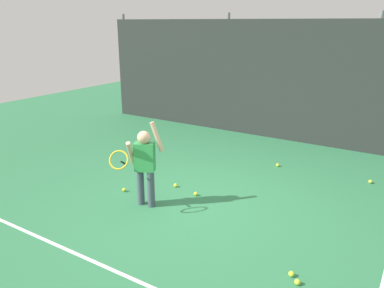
# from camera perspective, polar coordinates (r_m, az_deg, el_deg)

# --- Properties ---
(ground_plane) EXTENTS (20.00, 20.00, 0.00)m
(ground_plane) POSITION_cam_1_polar(r_m,az_deg,el_deg) (6.05, 0.72, -9.24)
(ground_plane) COLOR #2D7247
(court_line_baseline) EXTENTS (9.00, 0.05, 0.00)m
(court_line_baseline) POSITION_cam_1_polar(r_m,az_deg,el_deg) (4.77, -11.88, -17.78)
(court_line_baseline) COLOR white
(court_line_baseline) RESTS_ON ground
(back_fence_windscreen) EXTENTS (10.58, 0.08, 2.81)m
(back_fence_windscreen) POSITION_cam_1_polar(r_m,az_deg,el_deg) (9.32, 14.52, 8.91)
(back_fence_windscreen) COLOR #282D2B
(back_fence_windscreen) RESTS_ON ground
(fence_post_0) EXTENTS (0.09, 0.09, 2.96)m
(fence_post_0) POSITION_cam_1_polar(r_m,az_deg,el_deg) (11.96, -9.84, 11.41)
(fence_post_0) COLOR slate
(fence_post_0) RESTS_ON ground
(fence_post_1) EXTENTS (0.09, 0.09, 2.96)m
(fence_post_1) POSITION_cam_1_polar(r_m,az_deg,el_deg) (10.02, 5.20, 10.40)
(fence_post_1) COLOR slate
(fence_post_1) RESTS_ON ground
(fence_post_2) EXTENTS (0.09, 0.09, 2.96)m
(fence_post_2) POSITION_cam_1_polar(r_m,az_deg,el_deg) (9.00, 25.15, 7.99)
(fence_post_2) COLOR slate
(fence_post_2) RESTS_ON ground
(tennis_player) EXTENTS (0.52, 0.78, 1.35)m
(tennis_player) POSITION_cam_1_polar(r_m,az_deg,el_deg) (5.83, -7.18, -2.65)
(tennis_player) COLOR #3F4C59
(tennis_player) RESTS_ON ground
(tennis_ball_1) EXTENTS (0.07, 0.07, 0.07)m
(tennis_ball_1) POSITION_cam_1_polar(r_m,az_deg,el_deg) (4.60, 15.40, -19.17)
(tennis_ball_1) COLOR #CCE033
(tennis_ball_1) RESTS_ON ground
(tennis_ball_2) EXTENTS (0.07, 0.07, 0.07)m
(tennis_ball_2) POSITION_cam_1_polar(r_m,az_deg,el_deg) (7.80, 12.62, -3.06)
(tennis_ball_2) COLOR #CCE033
(tennis_ball_2) RESTS_ON ground
(tennis_ball_3) EXTENTS (0.07, 0.07, 0.07)m
(tennis_ball_3) POSITION_cam_1_polar(r_m,az_deg,el_deg) (4.70, 14.56, -18.18)
(tennis_ball_3) COLOR #CCE033
(tennis_ball_3) RESTS_ON ground
(tennis_ball_4) EXTENTS (0.07, 0.07, 0.07)m
(tennis_ball_4) POSITION_cam_1_polar(r_m,az_deg,el_deg) (6.62, -10.07, -6.72)
(tennis_ball_4) COLOR #CCE033
(tennis_ball_4) RESTS_ON ground
(tennis_ball_5) EXTENTS (0.07, 0.07, 0.07)m
(tennis_ball_5) POSITION_cam_1_polar(r_m,az_deg,el_deg) (6.70, -2.47, -6.16)
(tennis_ball_5) COLOR #CCE033
(tennis_ball_5) RESTS_ON ground
(tennis_ball_6) EXTENTS (0.07, 0.07, 0.07)m
(tennis_ball_6) POSITION_cam_1_polar(r_m,az_deg,el_deg) (6.38, 0.56, -7.41)
(tennis_ball_6) COLOR #CCE033
(tennis_ball_6) RESTS_ON ground
(tennis_ball_7) EXTENTS (0.07, 0.07, 0.07)m
(tennis_ball_7) POSITION_cam_1_polar(r_m,az_deg,el_deg) (7.55, 24.99, -5.08)
(tennis_ball_7) COLOR #CCE033
(tennis_ball_7) RESTS_ON ground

